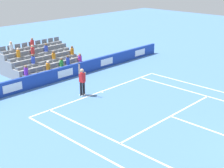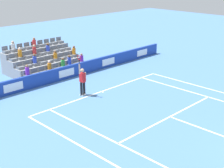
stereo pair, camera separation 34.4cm
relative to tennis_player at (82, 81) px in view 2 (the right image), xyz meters
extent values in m
cube|color=white|center=(-1.28, 0.37, -0.99)|extent=(10.97, 0.10, 0.01)
cube|color=white|center=(-1.28, 5.86, -0.99)|extent=(8.23, 0.10, 0.01)
cube|color=white|center=(2.83, 6.32, -0.99)|extent=(0.10, 11.89, 0.01)
cube|color=white|center=(-5.40, 6.32, -0.99)|extent=(0.10, 11.89, 0.01)
cube|color=white|center=(4.20, 6.32, -0.99)|extent=(0.10, 11.89, 0.01)
cube|color=white|center=(-1.28, 0.47, -0.99)|extent=(0.10, 0.20, 0.01)
cube|color=#193899|center=(-1.28, -3.44, -0.52)|extent=(21.44, 0.20, 0.95)
cube|color=white|center=(-9.86, -3.33, -0.52)|extent=(1.37, 0.01, 0.53)
cube|color=white|center=(-5.57, -3.33, -0.52)|extent=(1.37, 0.01, 0.53)
cube|color=white|center=(-1.28, -3.33, -0.52)|extent=(1.37, 0.01, 0.53)
cube|color=white|center=(3.01, -3.33, -0.52)|extent=(1.37, 0.01, 0.53)
cylinder|color=black|center=(-0.13, -0.01, -0.54)|extent=(0.16, 0.16, 0.90)
cylinder|color=black|center=(0.11, 0.01, -0.54)|extent=(0.16, 0.16, 0.90)
cube|color=white|center=(-0.13, -0.01, -0.95)|extent=(0.14, 0.27, 0.08)
cube|color=white|center=(0.11, 0.01, -0.95)|extent=(0.14, 0.27, 0.08)
cube|color=red|center=(-0.01, 0.00, 0.21)|extent=(0.24, 0.37, 0.60)
sphere|color=#D3A884|center=(-0.01, 0.00, 0.67)|extent=(0.24, 0.24, 0.24)
cylinder|color=#D3A884|center=(0.21, 0.01, 0.82)|extent=(0.09, 0.09, 0.62)
cylinder|color=#D3A884|center=(-0.23, 0.03, 0.23)|extent=(0.09, 0.09, 0.56)
cylinder|color=black|center=(0.21, 0.01, 1.27)|extent=(0.04, 0.04, 0.28)
torus|color=red|center=(0.21, 0.01, 1.55)|extent=(0.05, 0.31, 0.31)
sphere|color=#D1E533|center=(0.21, 0.01, 1.83)|extent=(0.07, 0.07, 0.07)
cube|color=gray|center=(-1.28, -4.51, -0.78)|extent=(5.58, 0.95, 0.42)
cube|color=slate|center=(-3.76, -4.51, -0.47)|extent=(0.48, 0.44, 0.20)
cube|color=slate|center=(-3.76, -4.71, -0.22)|extent=(0.48, 0.04, 0.30)
cube|color=slate|center=(-3.14, -4.51, -0.47)|extent=(0.48, 0.44, 0.20)
cube|color=slate|center=(-3.14, -4.71, -0.22)|extent=(0.48, 0.04, 0.30)
cube|color=slate|center=(-2.52, -4.51, -0.47)|extent=(0.48, 0.44, 0.20)
cube|color=slate|center=(-2.52, -4.71, -0.22)|extent=(0.48, 0.04, 0.30)
cube|color=slate|center=(-1.90, -4.51, -0.47)|extent=(0.48, 0.44, 0.20)
cube|color=slate|center=(-1.90, -4.71, -0.22)|extent=(0.48, 0.04, 0.30)
cube|color=slate|center=(-1.28, -4.51, -0.47)|extent=(0.48, 0.44, 0.20)
cube|color=slate|center=(-1.28, -4.71, -0.22)|extent=(0.48, 0.04, 0.30)
cube|color=slate|center=(-0.66, -4.51, -0.47)|extent=(0.48, 0.44, 0.20)
cube|color=slate|center=(-0.66, -4.71, -0.22)|extent=(0.48, 0.04, 0.30)
cube|color=slate|center=(-0.04, -4.51, -0.47)|extent=(0.48, 0.44, 0.20)
cube|color=slate|center=(-0.04, -4.71, -0.22)|extent=(0.48, 0.04, 0.30)
cube|color=slate|center=(0.58, -4.51, -0.47)|extent=(0.48, 0.44, 0.20)
cube|color=slate|center=(0.58, -4.71, -0.22)|extent=(0.48, 0.04, 0.30)
cube|color=slate|center=(1.20, -4.51, -0.47)|extent=(0.48, 0.44, 0.20)
cube|color=slate|center=(1.20, -4.71, -0.22)|extent=(0.48, 0.04, 0.30)
cube|color=gray|center=(-1.28, -5.46, -0.57)|extent=(5.58, 0.95, 0.84)
cube|color=slate|center=(-3.76, -5.46, -0.05)|extent=(0.48, 0.44, 0.20)
cube|color=slate|center=(-3.76, -5.66, 0.20)|extent=(0.48, 0.04, 0.30)
cube|color=slate|center=(-3.14, -5.46, -0.05)|extent=(0.48, 0.44, 0.20)
cube|color=slate|center=(-3.14, -5.66, 0.20)|extent=(0.48, 0.04, 0.30)
cube|color=slate|center=(-2.52, -5.46, -0.05)|extent=(0.48, 0.44, 0.20)
cube|color=slate|center=(-2.52, -5.66, 0.20)|extent=(0.48, 0.04, 0.30)
cube|color=slate|center=(-1.90, -5.46, -0.05)|extent=(0.48, 0.44, 0.20)
cube|color=slate|center=(-1.90, -5.66, 0.20)|extent=(0.48, 0.04, 0.30)
cube|color=slate|center=(-1.28, -5.46, -0.05)|extent=(0.48, 0.44, 0.20)
cube|color=slate|center=(-1.28, -5.66, 0.20)|extent=(0.48, 0.04, 0.30)
cube|color=slate|center=(-0.66, -5.46, -0.05)|extent=(0.48, 0.44, 0.20)
cube|color=slate|center=(-0.66, -5.66, 0.20)|extent=(0.48, 0.04, 0.30)
cube|color=slate|center=(-0.04, -5.46, -0.05)|extent=(0.48, 0.44, 0.20)
cube|color=slate|center=(-0.04, -5.66, 0.20)|extent=(0.48, 0.04, 0.30)
cube|color=slate|center=(0.58, -5.46, -0.05)|extent=(0.48, 0.44, 0.20)
cube|color=slate|center=(0.58, -5.66, 0.20)|extent=(0.48, 0.04, 0.30)
cube|color=slate|center=(1.20, -5.46, -0.05)|extent=(0.48, 0.44, 0.20)
cube|color=slate|center=(1.20, -5.66, 0.20)|extent=(0.48, 0.04, 0.30)
cube|color=gray|center=(-1.28, -6.41, -0.36)|extent=(5.58, 0.95, 1.26)
cube|color=slate|center=(-3.76, -6.41, 0.37)|extent=(0.48, 0.44, 0.20)
cube|color=slate|center=(-3.76, -6.61, 0.62)|extent=(0.48, 0.04, 0.30)
cube|color=slate|center=(-3.14, -6.41, 0.37)|extent=(0.48, 0.44, 0.20)
cube|color=slate|center=(-3.14, -6.61, 0.62)|extent=(0.48, 0.04, 0.30)
cube|color=slate|center=(-2.52, -6.41, 0.37)|extent=(0.48, 0.44, 0.20)
cube|color=slate|center=(-2.52, -6.61, 0.62)|extent=(0.48, 0.04, 0.30)
cube|color=slate|center=(-1.90, -6.41, 0.37)|extent=(0.48, 0.44, 0.20)
cube|color=slate|center=(-1.90, -6.61, 0.62)|extent=(0.48, 0.04, 0.30)
cube|color=slate|center=(-1.28, -6.41, 0.37)|extent=(0.48, 0.44, 0.20)
cube|color=slate|center=(-1.28, -6.61, 0.62)|extent=(0.48, 0.04, 0.30)
cube|color=slate|center=(-0.66, -6.41, 0.37)|extent=(0.48, 0.44, 0.20)
cube|color=slate|center=(-0.66, -6.61, 0.62)|extent=(0.48, 0.04, 0.30)
cube|color=slate|center=(-0.04, -6.41, 0.37)|extent=(0.48, 0.44, 0.20)
cube|color=slate|center=(-0.04, -6.61, 0.62)|extent=(0.48, 0.04, 0.30)
cube|color=slate|center=(0.58, -6.41, 0.37)|extent=(0.48, 0.44, 0.20)
cube|color=slate|center=(0.58, -6.61, 0.62)|extent=(0.48, 0.04, 0.30)
cube|color=slate|center=(1.20, -6.41, 0.37)|extent=(0.48, 0.44, 0.20)
cube|color=slate|center=(1.20, -6.61, 0.62)|extent=(0.48, 0.04, 0.30)
cube|color=gray|center=(-1.28, -7.36, -0.15)|extent=(5.58, 0.95, 1.68)
cube|color=slate|center=(-3.76, -7.36, 0.79)|extent=(0.48, 0.44, 0.20)
cube|color=slate|center=(-3.76, -7.56, 1.04)|extent=(0.48, 0.04, 0.30)
cube|color=slate|center=(-3.14, -7.36, 0.79)|extent=(0.48, 0.44, 0.20)
cube|color=slate|center=(-3.14, -7.56, 1.04)|extent=(0.48, 0.04, 0.30)
cube|color=slate|center=(-2.52, -7.36, 0.79)|extent=(0.48, 0.44, 0.20)
cube|color=slate|center=(-2.52, -7.56, 1.04)|extent=(0.48, 0.04, 0.30)
cube|color=slate|center=(-1.90, -7.36, 0.79)|extent=(0.48, 0.44, 0.20)
cube|color=slate|center=(-1.90, -7.56, 1.04)|extent=(0.48, 0.04, 0.30)
cube|color=slate|center=(-1.28, -7.36, 0.79)|extent=(0.48, 0.44, 0.20)
cube|color=slate|center=(-1.28, -7.56, 1.04)|extent=(0.48, 0.04, 0.30)
cube|color=slate|center=(-0.66, -7.36, 0.79)|extent=(0.48, 0.44, 0.20)
cube|color=slate|center=(-0.66, -7.56, 1.04)|extent=(0.48, 0.04, 0.30)
cube|color=slate|center=(-0.04, -7.36, 0.79)|extent=(0.48, 0.44, 0.20)
cube|color=slate|center=(-0.04, -7.56, 1.04)|extent=(0.48, 0.04, 0.30)
cube|color=slate|center=(0.58, -7.36, 0.79)|extent=(0.48, 0.44, 0.20)
cube|color=slate|center=(0.58, -7.56, 1.04)|extent=(0.48, 0.04, 0.30)
cube|color=slate|center=(1.20, -7.36, 0.79)|extent=(0.48, 0.44, 0.20)
cube|color=slate|center=(1.20, -7.56, 1.04)|extent=(0.48, 0.04, 0.30)
cylinder|color=orange|center=(0.58, -6.46, 0.72)|extent=(0.28, 0.28, 0.51)
sphere|color=beige|center=(0.58, -6.46, 1.08)|extent=(0.20, 0.20, 0.20)
cylinder|color=blue|center=(-0.04, -5.51, 0.30)|extent=(0.28, 0.28, 0.51)
sphere|color=brown|center=(-0.04, -5.51, 0.66)|extent=(0.20, 0.20, 0.20)
cylinder|color=blue|center=(-2.52, -4.56, -0.10)|extent=(0.28, 0.28, 0.54)
sphere|color=brown|center=(-2.52, -4.56, 0.27)|extent=(0.20, 0.20, 0.20)
cylinder|color=white|center=(0.58, -7.41, 1.10)|extent=(0.28, 0.28, 0.43)
sphere|color=#D3A884|center=(0.58, -7.41, 1.41)|extent=(0.20, 0.20, 0.20)
cylinder|color=orange|center=(-1.90, -5.51, 0.26)|extent=(0.28, 0.28, 0.43)
sphere|color=brown|center=(-1.90, -5.51, 0.58)|extent=(0.20, 0.20, 0.20)
cylinder|color=red|center=(-1.28, -7.41, 1.10)|extent=(0.28, 0.28, 0.43)
sphere|color=#9E7251|center=(-1.28, -7.41, 1.42)|extent=(0.20, 0.20, 0.20)
cylinder|color=purple|center=(1.20, -4.56, -0.11)|extent=(0.28, 0.28, 0.53)
sphere|color=#9E7251|center=(1.20, -4.56, 0.26)|extent=(0.20, 0.20, 0.20)
cylinder|color=orange|center=(-0.66, -4.56, -0.14)|extent=(0.28, 0.28, 0.47)
sphere|color=beige|center=(-0.66, -4.56, 0.20)|extent=(0.20, 0.20, 0.20)
cylinder|color=orange|center=(-3.76, -5.51, 0.30)|extent=(0.28, 0.28, 0.50)
sphere|color=brown|center=(-3.76, -5.51, 0.64)|extent=(0.20, 0.20, 0.20)
cylinder|color=purple|center=(-3.76, -4.56, -0.14)|extent=(0.28, 0.28, 0.46)
sphere|color=#9E7251|center=(-3.76, -4.56, 0.19)|extent=(0.20, 0.20, 0.20)
cylinder|color=blue|center=(-1.90, -6.46, 0.69)|extent=(0.28, 0.28, 0.45)
sphere|color=brown|center=(-1.90, -6.46, 1.01)|extent=(0.20, 0.20, 0.20)
cylinder|color=red|center=(-0.66, -6.46, 0.73)|extent=(0.28, 0.28, 0.52)
sphere|color=#D3A884|center=(-0.66, -6.46, 1.09)|extent=(0.20, 0.20, 0.20)
cylinder|color=green|center=(-1.90, -4.56, -0.15)|extent=(0.28, 0.28, 0.44)
sphere|color=brown|center=(-1.90, -4.56, 0.17)|extent=(0.20, 0.20, 0.20)
camera|label=1|loc=(12.75, 14.88, 6.70)|focal=52.48mm
camera|label=2|loc=(12.51, 15.12, 6.70)|focal=52.48mm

